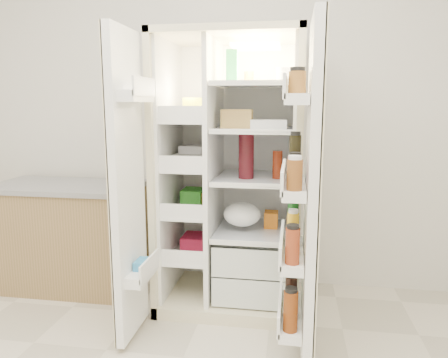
# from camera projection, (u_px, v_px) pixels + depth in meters

# --- Properties ---
(wall_back) EXTENTS (4.00, 0.02, 2.70)m
(wall_back) POSITION_uv_depth(u_px,v_px,m) (218.00, 105.00, 3.15)
(wall_back) COLOR silver
(wall_back) RESTS_ON floor
(refrigerator) EXTENTS (0.92, 0.70, 1.80)m
(refrigerator) POSITION_uv_depth(u_px,v_px,m) (234.00, 196.00, 2.89)
(refrigerator) COLOR beige
(refrigerator) RESTS_ON floor
(freezer_door) EXTENTS (0.15, 0.40, 1.72)m
(freezer_door) POSITION_uv_depth(u_px,v_px,m) (128.00, 189.00, 2.36)
(freezer_door) COLOR white
(freezer_door) RESTS_ON floor
(fridge_door) EXTENTS (0.17, 0.58, 1.72)m
(fridge_door) POSITION_uv_depth(u_px,v_px,m) (307.00, 202.00, 2.12)
(fridge_door) COLOR white
(fridge_door) RESTS_ON floor
(kitchen_counter) EXTENTS (1.08, 0.57, 0.78)m
(kitchen_counter) POSITION_uv_depth(u_px,v_px,m) (70.00, 235.00, 3.16)
(kitchen_counter) COLOR olive
(kitchen_counter) RESTS_ON floor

